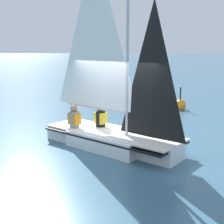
{
  "coord_description": "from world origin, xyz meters",
  "views": [
    {
      "loc": [
        -1.14,
        8.72,
        2.91
      ],
      "look_at": [
        0.0,
        0.0,
        1.06
      ],
      "focal_mm": 50.0,
      "sensor_mm": 36.0,
      "label": 1
    }
  ],
  "objects_px": {
    "sailboat_main": "(111,119)",
    "buoy_marker": "(180,105)",
    "sailor_helm": "(101,121)",
    "sailor_crew": "(74,122)"
  },
  "relations": [
    {
      "from": "sailboat_main",
      "to": "buoy_marker",
      "type": "relative_size",
      "value": 5.12
    },
    {
      "from": "sailboat_main",
      "to": "sailor_helm",
      "type": "height_order",
      "value": "sailboat_main"
    },
    {
      "from": "sailor_helm",
      "to": "sailor_crew",
      "type": "distance_m",
      "value": 0.81
    },
    {
      "from": "sailor_crew",
      "to": "buoy_marker",
      "type": "height_order",
      "value": "sailor_crew"
    },
    {
      "from": "sailor_crew",
      "to": "buoy_marker",
      "type": "relative_size",
      "value": 1.02
    },
    {
      "from": "sailboat_main",
      "to": "sailor_helm",
      "type": "xyz_separation_m",
      "value": [
        0.4,
        -0.58,
        -0.22
      ]
    },
    {
      "from": "buoy_marker",
      "to": "sailor_crew",
      "type": "bearing_deg",
      "value": 56.81
    },
    {
      "from": "buoy_marker",
      "to": "sailor_helm",
      "type": "bearing_deg",
      "value": 61.84
    },
    {
      "from": "sailboat_main",
      "to": "sailor_crew",
      "type": "height_order",
      "value": "sailboat_main"
    },
    {
      "from": "sailboat_main",
      "to": "buoy_marker",
      "type": "height_order",
      "value": "sailboat_main"
    }
  ]
}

